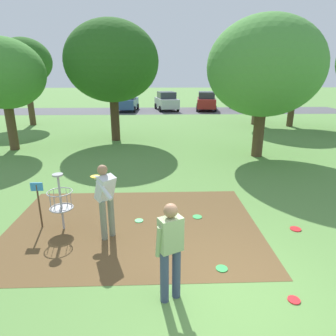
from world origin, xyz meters
The scene contains 21 objects.
ground_plane centered at (0.00, 0.00, 0.00)m, with size 160.00×160.00×0.00m, color #5B8942.
dirt_tee_pad centered at (-1.80, 2.43, 0.00)m, with size 6.03×4.26×0.01m, color brown.
disc_golf_basket centered at (-3.52, 2.37, 0.75)m, with size 0.98×0.58×1.39m.
player_foreground_watching centered at (-1.00, -0.03, 0.97)m, with size 0.49×0.45×1.71m.
player_throwing centered at (-2.34, 1.95, 0.99)m, with size 0.69×1.06×1.71m.
frisbee_near_basket centered at (1.03, -0.16, 0.01)m, with size 0.20×0.20×0.02m, color red.
frisbee_by_tee centered at (0.01, 0.69, 0.01)m, with size 0.23×0.23×0.02m, color green.
frisbee_mid_grass centered at (-1.68, 2.68, 0.01)m, with size 0.22×0.22×0.02m, color green.
frisbee_far_left centered at (2.09, 2.12, 0.01)m, with size 0.26×0.26×0.02m, color red.
frisbee_far_right centered at (-0.18, 2.83, 0.01)m, with size 0.24×0.24×0.02m, color green.
tree_near_left centered at (-8.22, 10.33, 3.55)m, with size 3.75×3.75×5.17m.
tree_near_right centered at (3.30, 8.73, 3.81)m, with size 4.80×4.80×5.87m.
tree_mid_left centered at (8.22, 16.54, 3.71)m, with size 3.86×3.86×5.37m.
tree_mid_center centered at (-10.29, 17.78, 4.35)m, with size 3.64×3.64×5.94m.
tree_far_left centered at (5.98, 17.44, 4.69)m, with size 4.37×4.37×6.57m.
tree_far_center centered at (-3.52, 12.32, 4.16)m, with size 4.88×4.88×6.25m.
parking_lot_strip centered at (0.00, 26.17, 0.00)m, with size 36.00×6.00×0.01m, color #4C4C51.
parked_car_leftmost centered at (-4.20, 26.24, 0.92)m, with size 2.15×4.29×1.84m.
parked_car_center_left centered at (-0.25, 26.61, 0.92)m, with size 2.49×4.44×1.84m.
parked_car_center_right centered at (3.83, 26.55, 0.92)m, with size 2.41×4.41×1.84m.
parked_car_rightmost centered at (7.87, 26.77, 0.92)m, with size 2.55×4.46×1.84m.
Camera 1 is at (-1.18, -4.01, 3.54)m, focal length 31.40 mm.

